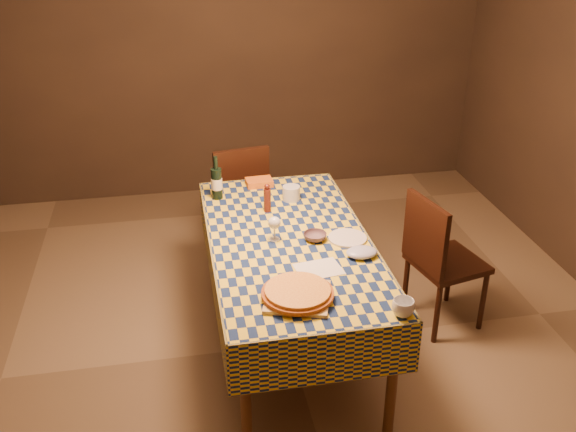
{
  "coord_description": "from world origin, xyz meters",
  "views": [
    {
      "loc": [
        -0.62,
        -3.24,
        2.6
      ],
      "look_at": [
        0.0,
        0.05,
        0.9
      ],
      "focal_mm": 40.0,
      "sensor_mm": 36.0,
      "label": 1
    }
  ],
  "objects_px": {
    "pizza": "(298,292)",
    "white_plate": "(347,238)",
    "dining_table": "(290,251)",
    "chair_far": "(238,194)",
    "wine_bottle": "(217,183)",
    "chair_right": "(438,256)",
    "bowl": "(315,237)",
    "cutting_board": "(298,297)"
  },
  "relations": [
    {
      "from": "dining_table",
      "to": "wine_bottle",
      "type": "relative_size",
      "value": 6.23
    },
    {
      "from": "white_plate",
      "to": "chair_far",
      "type": "height_order",
      "value": "chair_far"
    },
    {
      "from": "chair_right",
      "to": "wine_bottle",
      "type": "bearing_deg",
      "value": 155.85
    },
    {
      "from": "white_plate",
      "to": "chair_far",
      "type": "relative_size",
      "value": 0.24
    },
    {
      "from": "cutting_board",
      "to": "pizza",
      "type": "relative_size",
      "value": 0.76
    },
    {
      "from": "dining_table",
      "to": "white_plate",
      "type": "xyz_separation_m",
      "value": [
        0.34,
        -0.06,
        0.08
      ]
    },
    {
      "from": "chair_right",
      "to": "pizza",
      "type": "bearing_deg",
      "value": -147.88
    },
    {
      "from": "cutting_board",
      "to": "pizza",
      "type": "bearing_deg",
      "value": 180.0
    },
    {
      "from": "pizza",
      "to": "chair_far",
      "type": "height_order",
      "value": "chair_far"
    },
    {
      "from": "white_plate",
      "to": "chair_right",
      "type": "height_order",
      "value": "chair_right"
    },
    {
      "from": "wine_bottle",
      "to": "pizza",
      "type": "bearing_deg",
      "value": -77.04
    },
    {
      "from": "dining_table",
      "to": "wine_bottle",
      "type": "distance_m",
      "value": 0.77
    },
    {
      "from": "dining_table",
      "to": "pizza",
      "type": "height_order",
      "value": "pizza"
    },
    {
      "from": "wine_bottle",
      "to": "chair_right",
      "type": "relative_size",
      "value": 0.32
    },
    {
      "from": "pizza",
      "to": "white_plate",
      "type": "bearing_deg",
      "value": 53.15
    },
    {
      "from": "dining_table",
      "to": "bowl",
      "type": "relative_size",
      "value": 13.63
    },
    {
      "from": "white_plate",
      "to": "pizza",
      "type": "bearing_deg",
      "value": -126.85
    },
    {
      "from": "wine_bottle",
      "to": "chair_right",
      "type": "height_order",
      "value": "wine_bottle"
    },
    {
      "from": "bowl",
      "to": "chair_far",
      "type": "height_order",
      "value": "chair_far"
    },
    {
      "from": "dining_table",
      "to": "chair_far",
      "type": "xyz_separation_m",
      "value": [
        -0.17,
        1.22,
        -0.17
      ]
    },
    {
      "from": "dining_table",
      "to": "chair_far",
      "type": "relative_size",
      "value": 1.98
    },
    {
      "from": "pizza",
      "to": "bowl",
      "type": "bearing_deg",
      "value": 68.98
    },
    {
      "from": "bowl",
      "to": "white_plate",
      "type": "distance_m",
      "value": 0.19
    },
    {
      "from": "chair_right",
      "to": "bowl",
      "type": "bearing_deg",
      "value": -174.32
    },
    {
      "from": "chair_far",
      "to": "chair_right",
      "type": "relative_size",
      "value": 1.0
    },
    {
      "from": "bowl",
      "to": "pizza",
      "type": "bearing_deg",
      "value": -111.02
    },
    {
      "from": "wine_bottle",
      "to": "white_plate",
      "type": "xyz_separation_m",
      "value": [
        0.7,
        -0.71,
        -0.1
      ]
    },
    {
      "from": "pizza",
      "to": "wine_bottle",
      "type": "height_order",
      "value": "wine_bottle"
    },
    {
      "from": "cutting_board",
      "to": "chair_right",
      "type": "xyz_separation_m",
      "value": [
        1.05,
        0.66,
        -0.26
      ]
    },
    {
      "from": "bowl",
      "to": "dining_table",
      "type": "bearing_deg",
      "value": 167.8
    },
    {
      "from": "dining_table",
      "to": "bowl",
      "type": "height_order",
      "value": "bowl"
    },
    {
      "from": "white_plate",
      "to": "chair_right",
      "type": "relative_size",
      "value": 0.24
    },
    {
      "from": "cutting_board",
      "to": "pizza",
      "type": "xyz_separation_m",
      "value": [
        -0.0,
        0.0,
        0.03
      ]
    },
    {
      "from": "chair_far",
      "to": "chair_right",
      "type": "bearing_deg",
      "value": -45.75
    },
    {
      "from": "wine_bottle",
      "to": "chair_far",
      "type": "distance_m",
      "value": 0.7
    },
    {
      "from": "chair_right",
      "to": "chair_far",
      "type": "bearing_deg",
      "value": 134.25
    },
    {
      "from": "bowl",
      "to": "white_plate",
      "type": "height_order",
      "value": "bowl"
    },
    {
      "from": "cutting_board",
      "to": "white_plate",
      "type": "relative_size",
      "value": 1.39
    },
    {
      "from": "pizza",
      "to": "dining_table",
      "type": "bearing_deg",
      "value": 82.91
    },
    {
      "from": "wine_bottle",
      "to": "chair_right",
      "type": "xyz_separation_m",
      "value": [
        1.34,
        -0.6,
        -0.36
      ]
    },
    {
      "from": "pizza",
      "to": "chair_far",
      "type": "relative_size",
      "value": 0.45
    },
    {
      "from": "dining_table",
      "to": "white_plate",
      "type": "distance_m",
      "value": 0.35
    }
  ]
}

